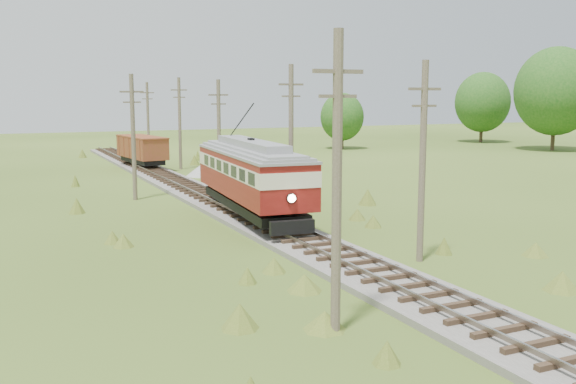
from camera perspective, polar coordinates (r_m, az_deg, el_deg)
name	(u,v)px	position (r m, az deg, el deg)	size (l,w,h in m)	color
railbed_main	(226,206)	(41.05, -5.56, -1.22)	(3.60, 96.00, 0.57)	#605B54
streetcar	(251,172)	(36.49, -3.28, 1.77)	(4.29, 13.64, 6.18)	black
gondola	(142,149)	(64.48, -12.86, 3.77)	(3.60, 8.35, 2.69)	black
gravel_pile	(206,170)	(58.04, -7.27, 1.99)	(3.43, 3.64, 1.25)	gray
utility_pole_r_2	(423,160)	(27.85, 11.87, 2.82)	(1.60, 0.30, 8.60)	brown
utility_pole_r_3	(291,137)	(38.97, 0.27, 4.87)	(1.60, 0.30, 9.00)	brown
utility_pole_r_4	(219,132)	(50.98, -6.16, 5.34)	(1.60, 0.30, 8.40)	brown
utility_pole_r_5	(180,122)	(63.51, -9.60, 6.11)	(1.60, 0.30, 8.90)	brown
utility_pole_r_6	(148,119)	(76.08, -12.34, 6.34)	(1.60, 0.30, 8.70)	brown
utility_pole_l_a	(337,182)	(18.75, 4.37, 0.91)	(1.60, 0.30, 9.00)	brown
utility_pole_l_b	(133,136)	(45.17, -13.59, 4.88)	(1.60, 0.30, 8.60)	brown
tree_right_4	(556,91)	(91.64, 22.70, 8.26)	(10.50, 10.50, 13.53)	#38281C
tree_right_5	(482,102)	(104.49, 16.90, 7.65)	(8.40, 8.40, 10.82)	#38281C
tree_mid_b	(342,117)	(87.70, 4.83, 6.67)	(5.88, 5.88, 7.57)	#38281C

